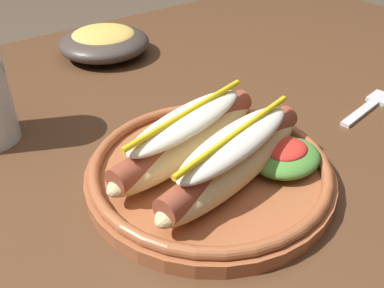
{
  "coord_description": "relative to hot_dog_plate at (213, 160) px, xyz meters",
  "views": [
    {
      "loc": [
        -0.2,
        -0.39,
        1.03
      ],
      "look_at": [
        0.03,
        -0.09,
        0.77
      ],
      "focal_mm": 40.0,
      "sensor_mm": 36.0,
      "label": 1
    }
  ],
  "objects": [
    {
      "name": "dining_table",
      "position": [
        -0.04,
        0.12,
        -0.12
      ],
      "size": [
        1.48,
        0.81,
        0.74
      ],
      "color": "#51331E",
      "rests_on": "ground_plane"
    },
    {
      "name": "hot_dog_plate",
      "position": [
        0.0,
        0.0,
        0.0
      ],
      "size": [
        0.26,
        0.26,
        0.08
      ],
      "color": "#9E5633",
      "rests_on": "dining_table"
    },
    {
      "name": "fork",
      "position": [
        0.27,
        -0.01,
        -0.02
      ],
      "size": [
        0.12,
        0.04,
        0.0
      ],
      "rotation": [
        0.0,
        0.0,
        0.14
      ],
      "color": "silver",
      "rests_on": "dining_table"
    },
    {
      "name": "side_bowl",
      "position": [
        0.07,
        0.37,
        -0.0
      ],
      "size": [
        0.15,
        0.15,
        0.05
      ],
      "color": "#423833",
      "rests_on": "dining_table"
    }
  ]
}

